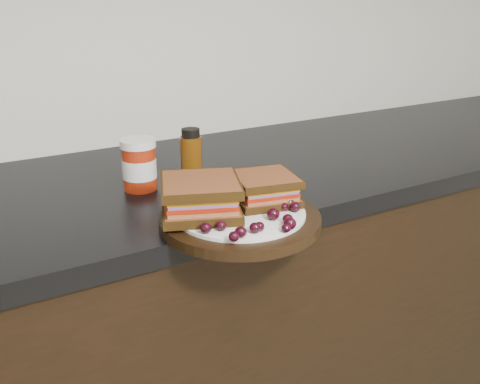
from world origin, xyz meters
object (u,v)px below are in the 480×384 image
object	(u,v)px
condiment_jar	(139,164)
oil_bottle	(191,158)
plate	(240,219)
sandwich_left	(201,197)

from	to	relation	value
condiment_jar	oil_bottle	world-z (taller)	oil_bottle
plate	oil_bottle	bearing A→B (deg)	87.42
sandwich_left	oil_bottle	xyz separation A→B (m)	(0.07, 0.19, 0.01)
oil_bottle	condiment_jar	bearing A→B (deg)	158.22
condiment_jar	oil_bottle	size ratio (longest dim) A/B	0.86
condiment_jar	plate	bearing A→B (deg)	-70.92
sandwich_left	condiment_jar	xyz separation A→B (m)	(-0.03, 0.23, -0.00)
plate	sandwich_left	size ratio (longest dim) A/B	2.14
oil_bottle	sandwich_left	bearing A→B (deg)	-110.69
plate	oil_bottle	xyz separation A→B (m)	(0.01, 0.22, 0.05)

